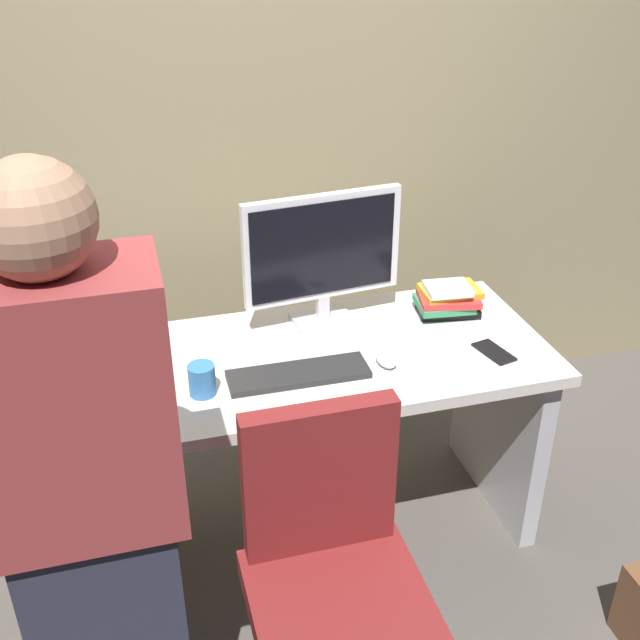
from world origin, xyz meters
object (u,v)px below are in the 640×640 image
(keyboard, at_px, (298,374))
(mouse, at_px, (386,359))
(book_stack, at_px, (448,300))
(cell_phone, at_px, (494,352))
(person_at_desk, at_px, (92,521))
(office_chair, at_px, (333,600))
(desk, at_px, (316,411))
(monitor, at_px, (323,253))
(cup_near_keyboard, at_px, (202,380))

(keyboard, height_order, mouse, mouse)
(book_stack, height_order, cell_phone, book_stack)
(person_at_desk, distance_m, book_stack, 1.46)
(keyboard, distance_m, book_stack, 0.65)
(office_chair, height_order, cell_phone, office_chair)
(keyboard, distance_m, cell_phone, 0.64)
(desk, bearing_deg, keyboard, -126.78)
(person_at_desk, relative_size, book_stack, 7.00)
(office_chair, distance_m, monitor, 1.08)
(desk, bearing_deg, cell_phone, -15.11)
(book_stack, bearing_deg, mouse, -141.45)
(mouse, xyz_separation_m, cup_near_keyboard, (-0.57, -0.01, 0.03))
(cell_phone, bearing_deg, monitor, 130.44)
(office_chair, distance_m, person_at_desk, 0.68)
(cup_near_keyboard, height_order, book_stack, book_stack)
(monitor, bearing_deg, cell_phone, -36.58)
(desk, height_order, book_stack, book_stack)
(desk, xyz_separation_m, cell_phone, (0.55, -0.15, 0.23))
(office_chair, xyz_separation_m, person_at_desk, (-0.54, -0.00, 0.41))
(keyboard, bearing_deg, office_chair, -95.07)
(keyboard, distance_m, cup_near_keyboard, 0.29)
(mouse, bearing_deg, keyboard, 179.84)
(monitor, height_order, keyboard, monitor)
(book_stack, relative_size, cell_phone, 1.63)
(mouse, height_order, book_stack, book_stack)
(mouse, relative_size, cell_phone, 0.69)
(person_at_desk, height_order, monitor, person_at_desk)
(desk, bearing_deg, office_chair, -101.70)
(cup_near_keyboard, xyz_separation_m, cell_phone, (0.93, -0.02, -0.04))
(person_at_desk, height_order, mouse, person_at_desk)
(keyboard, height_order, cup_near_keyboard, cup_near_keyboard)
(person_at_desk, xyz_separation_m, monitor, (0.77, 0.90, 0.15))
(office_chair, xyz_separation_m, cell_phone, (0.69, 0.55, 0.31))
(office_chair, relative_size, person_at_desk, 0.57)
(cup_near_keyboard, bearing_deg, cell_phone, -1.38)
(keyboard, relative_size, cup_near_keyboard, 4.48)
(monitor, distance_m, book_stack, 0.48)
(person_at_desk, relative_size, cup_near_keyboard, 17.09)
(mouse, xyz_separation_m, cell_phone, (0.35, -0.03, -0.01))
(person_at_desk, relative_size, monitor, 3.03)
(monitor, bearing_deg, mouse, -69.78)
(desk, bearing_deg, cup_near_keyboard, -161.52)
(mouse, bearing_deg, desk, 149.32)
(desk, height_order, cell_phone, cell_phone)
(office_chair, distance_m, cell_phone, 0.94)
(monitor, relative_size, mouse, 5.40)
(office_chair, height_order, monitor, monitor)
(mouse, bearing_deg, cup_near_keyboard, -179.00)
(person_at_desk, relative_size, keyboard, 3.81)
(person_at_desk, bearing_deg, cup_near_keyboard, 61.51)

